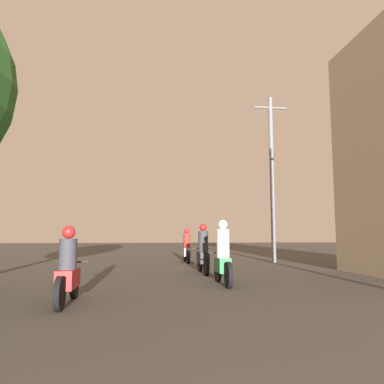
{
  "coord_description": "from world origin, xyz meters",
  "views": [
    {
      "loc": [
        -0.93,
        0.26,
        1.26
      ],
      "look_at": [
        1.29,
        18.12,
        3.32
      ],
      "focal_mm": 35.0,
      "sensor_mm": 36.0,
      "label": 1
    }
  ],
  "objects": [
    {
      "name": "motorcycle_red",
      "position": [
        -2.33,
        7.46,
        0.57
      ],
      "size": [
        0.6,
        1.87,
        1.43
      ],
      "rotation": [
        0.0,
        0.0,
        0.01
      ],
      "color": "black",
      "rests_on": "ground_plane"
    },
    {
      "name": "motorcycle_green",
      "position": [
        1.04,
        9.72,
        0.66
      ],
      "size": [
        0.6,
        1.96,
        1.64
      ],
      "rotation": [
        0.0,
        0.0,
        -0.05
      ],
      "color": "black",
      "rests_on": "ground_plane"
    },
    {
      "name": "motorcycle_black",
      "position": [
        0.96,
        12.54,
        0.64
      ],
      "size": [
        0.6,
        2.03,
        1.62
      ],
      "rotation": [
        0.0,
        0.0,
        -0.01
      ],
      "color": "black",
      "rests_on": "ground_plane"
    },
    {
      "name": "motorcycle_silver",
      "position": [
        0.96,
        17.49,
        0.62
      ],
      "size": [
        0.6,
        2.0,
        1.56
      ],
      "rotation": [
        0.0,
        0.0,
        -0.09
      ],
      "color": "black",
      "rests_on": "ground_plane"
    },
    {
      "name": "utility_pole_far",
      "position": [
        4.95,
        17.04,
        4.08
      ],
      "size": [
        1.6,
        0.2,
        7.82
      ],
      "color": "slate",
      "rests_on": "ground_plane"
    }
  ]
}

